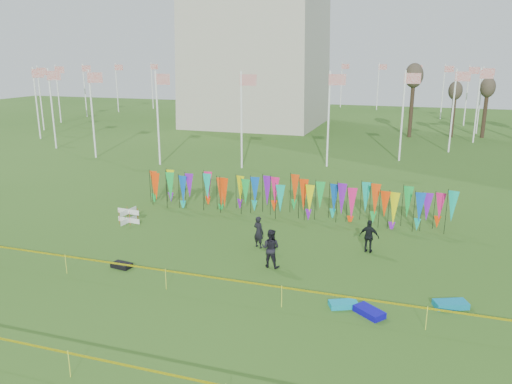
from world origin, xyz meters
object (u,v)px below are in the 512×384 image
(person_right, at_px, (369,236))
(kite_bag_black, at_px, (122,265))
(person_left, at_px, (259,232))
(kite_bag_turquoise, at_px, (343,304))
(kite_bag_teal, at_px, (451,304))
(person_mid, at_px, (271,248))
(kite_bag_blue, at_px, (369,312))
(box_kite, at_px, (129,216))

(person_right, distance_m, kite_bag_black, 11.67)
(person_left, distance_m, kite_bag_turquoise, 6.92)
(person_left, bearing_deg, kite_bag_teal, -178.50)
(kite_bag_black, distance_m, kite_bag_teal, 13.93)
(person_right, bearing_deg, person_mid, 46.44)
(person_left, distance_m, kite_bag_blue, 7.85)
(box_kite, xyz_separation_m, kite_bag_turquoise, (13.10, -6.09, -0.31))
(box_kite, xyz_separation_m, kite_bag_black, (3.06, -5.52, -0.31))
(person_mid, bearing_deg, kite_bag_turquoise, 147.69)
(person_right, bearing_deg, kite_bag_turquoise, 95.43)
(kite_bag_turquoise, bearing_deg, kite_bag_teal, 17.75)
(person_right, xyz_separation_m, kite_bag_teal, (3.54, -4.61, -0.69))
(person_right, height_order, kite_bag_teal, person_right)
(kite_bag_turquoise, bearing_deg, person_left, 135.65)
(person_left, bearing_deg, kite_bag_turquoise, 159.26)
(person_right, relative_size, kite_bag_teal, 1.31)
(person_mid, bearing_deg, person_left, -55.17)
(person_mid, height_order, kite_bag_turquoise, person_mid)
(box_kite, bearing_deg, kite_bag_blue, -24.39)
(box_kite, distance_m, kite_bag_turquoise, 14.45)
(box_kite, distance_m, kite_bag_teal, 17.66)
(person_right, xyz_separation_m, kite_bag_blue, (0.66, -6.16, -0.69))
(person_right, bearing_deg, kite_bag_black, 35.69)
(kite_bag_black, bearing_deg, person_left, 39.67)
(kite_bag_turquoise, bearing_deg, person_right, 86.72)
(kite_bag_blue, xyz_separation_m, kite_bag_black, (-11.04, 0.87, -0.01))
(kite_bag_teal, bearing_deg, person_mid, 168.81)
(person_right, bearing_deg, box_kite, 7.70)
(person_mid, height_order, kite_bag_black, person_mid)
(box_kite, bearing_deg, person_mid, -19.63)
(person_left, bearing_deg, kite_bag_black, 63.28)
(kite_bag_turquoise, distance_m, kite_bag_blue, 1.04)
(kite_bag_blue, bearing_deg, person_mid, 147.07)
(person_left, bearing_deg, box_kite, 14.73)
(person_left, relative_size, kite_bag_teal, 1.30)
(person_left, bearing_deg, kite_bag_blue, 162.78)
(box_kite, bearing_deg, kite_bag_teal, -15.95)
(kite_bag_black, bearing_deg, box_kite, 119.01)
(box_kite, bearing_deg, person_right, -1.02)
(kite_bag_teal, bearing_deg, person_right, 127.47)
(person_mid, xyz_separation_m, kite_bag_blue, (4.69, -3.04, -0.77))
(person_left, xyz_separation_m, kite_bag_teal, (8.80, -3.57, -0.69))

